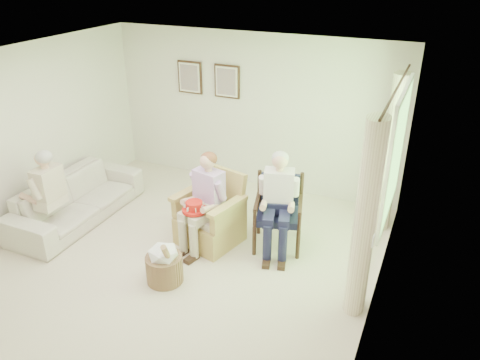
{
  "coord_description": "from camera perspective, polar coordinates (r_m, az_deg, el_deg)",
  "views": [
    {
      "loc": [
        2.84,
        -4.17,
        3.69
      ],
      "look_at": [
        0.64,
        0.78,
        1.05
      ],
      "focal_mm": 35.0,
      "sensor_mm": 36.0,
      "label": 1
    }
  ],
  "objects": [
    {
      "name": "curtain_left",
      "position": [
        5.1,
        14.98,
        -4.9
      ],
      "size": [
        0.34,
        0.34,
        2.3
      ],
      "primitive_type": "cylinder",
      "color": "#FAF2C3",
      "rests_on": "ground"
    },
    {
      "name": "sofa",
      "position": [
        7.51,
        -19.26,
        -2.25
      ],
      "size": [
        2.22,
        0.87,
        0.65
      ],
      "primitive_type": "imported",
      "rotation": [
        0.0,
        0.0,
        1.57
      ],
      "color": "beige",
      "rests_on": "ground"
    },
    {
      "name": "framed_print_right",
      "position": [
        7.87,
        -1.61,
        11.91
      ],
      "size": [
        0.45,
        0.05,
        0.55
      ],
      "color": "#382114",
      "rests_on": "back_wall"
    },
    {
      "name": "floor",
      "position": [
        6.25,
        -8.47,
        -10.53
      ],
      "size": [
        5.5,
        5.5,
        0.0
      ],
      "primitive_type": "plane",
      "color": "beige",
      "rests_on": "ground"
    },
    {
      "name": "window",
      "position": [
        5.78,
        18.52,
        3.21
      ],
      "size": [
        0.13,
        2.5,
        1.63
      ],
      "color": "#2D6B23",
      "rests_on": "right_wall"
    },
    {
      "name": "wood_armchair",
      "position": [
        6.43,
        4.95,
        -3.51
      ],
      "size": [
        0.64,
        0.6,
        0.98
      ],
      "rotation": [
        0.0,
        0.0,
        0.27
      ],
      "color": "black",
      "rests_on": "ground"
    },
    {
      "name": "left_wall",
      "position": [
        7.19,
        -26.41,
        3.75
      ],
      "size": [
        0.04,
        5.5,
        2.6
      ],
      "primitive_type": "cube",
      "color": "silver",
      "rests_on": "ground"
    },
    {
      "name": "red_hat",
      "position": [
        6.16,
        -5.61,
        -3.36
      ],
      "size": [
        0.32,
        0.32,
        0.14
      ],
      "color": "red",
      "rests_on": "person_wicker"
    },
    {
      "name": "framed_print_left",
      "position": [
        8.18,
        -6.15,
        12.33
      ],
      "size": [
        0.45,
        0.05,
        0.55
      ],
      "color": "#382114",
      "rests_on": "back_wall"
    },
    {
      "name": "wicker_armchair",
      "position": [
        6.57,
        -3.58,
        -4.94
      ],
      "size": [
        0.79,
        0.78,
        1.01
      ],
      "rotation": [
        0.0,
        0.0,
        -0.24
      ],
      "color": "tan",
      "rests_on": "ground"
    },
    {
      "name": "person_dark",
      "position": [
        6.17,
        4.54,
        -2.02
      ],
      "size": [
        0.4,
        0.63,
        1.37
      ],
      "rotation": [
        0.0,
        0.0,
        0.27
      ],
      "color": "#1A1B3A",
      "rests_on": "ground"
    },
    {
      "name": "right_wall",
      "position": [
        4.82,
        16.69,
        -4.99
      ],
      "size": [
        0.04,
        5.5,
        2.6
      ],
      "primitive_type": "cube",
      "color": "silver",
      "rests_on": "ground"
    },
    {
      "name": "ceiling",
      "position": [
        5.16,
        -10.38,
        13.36
      ],
      "size": [
        5.0,
        5.5,
        0.02
      ],
      "primitive_type": "cube",
      "color": "white",
      "rests_on": "back_wall"
    },
    {
      "name": "curtain_right",
      "position": [
        6.86,
        17.92,
        2.92
      ],
      "size": [
        0.34,
        0.34,
        2.3
      ],
      "primitive_type": "cylinder",
      "color": "#FAF2C3",
      "rests_on": "ground"
    },
    {
      "name": "person_wicker",
      "position": [
        6.24,
        -4.25,
        -1.92
      ],
      "size": [
        0.4,
        0.62,
        1.34
      ],
      "rotation": [
        0.0,
        0.0,
        -0.24
      ],
      "color": "beige",
      "rests_on": "ground"
    },
    {
      "name": "hatbox",
      "position": [
        5.9,
        -9.23,
        -9.96
      ],
      "size": [
        0.5,
        0.5,
        0.67
      ],
      "color": "#A17757",
      "rests_on": "ground"
    },
    {
      "name": "person_sofa",
      "position": [
        6.99,
        -22.73,
        -1.13
      ],
      "size": [
        0.42,
        0.62,
        1.3
      ],
      "rotation": [
        0.0,
        0.0,
        -1.53
      ],
      "color": "beige",
      "rests_on": "ground"
    },
    {
      "name": "back_wall",
      "position": [
        7.86,
        1.55,
        8.25
      ],
      "size": [
        5.0,
        0.04,
        2.6
      ],
      "primitive_type": "cube",
      "color": "silver",
      "rests_on": "ground"
    }
  ]
}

